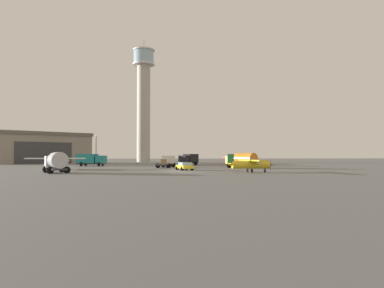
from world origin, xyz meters
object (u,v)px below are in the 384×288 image
Objects in this scene: airplane_yellow at (250,164)px; truck_box_black at (189,159)px; truck_box_teal at (91,159)px; airplane_red at (239,160)px; control_tower at (144,98)px; truck_flatbed_white at (167,162)px; truck_fuel_tanker_orange at (242,160)px; light_post_east at (96,147)px; truck_fuel_tanker_silver at (57,162)px; car_yellow at (185,166)px; airplane_white at (56,162)px.

truck_box_black reaches higher than airplane_yellow.
airplane_red is at bearing 14.74° from truck_box_teal.
truck_flatbed_white is at bearing -83.68° from control_tower.
truck_fuel_tanker_orange is 0.87× the size of light_post_east.
truck_box_teal is (-0.66, 33.02, -0.05)m from truck_fuel_tanker_silver.
control_tower reaches higher than car_yellow.
truck_fuel_tanker_orange reaches higher than truck_box_teal.
airplane_white is 1.14× the size of airplane_red.
control_tower is 57.81m from airplane_red.
light_post_east is at bearing 116.52° from airplane_yellow.
car_yellow is (2.51, -13.82, -0.48)m from truck_flatbed_white.
airplane_red is 12.83m from truck_box_black.
airplane_white reaches higher than truck_box_black.
truck_fuel_tanker_orange is (32.21, -16.22, 0.05)m from truck_box_teal.
light_post_east is (-21.61, 43.67, 4.18)m from car_yellow.
truck_fuel_tanker_silver is 0.88× the size of truck_fuel_tanker_orange.
truck_fuel_tanker_silver is at bearing 7.74° from airplane_red.
control_tower reaches higher than truck_flatbed_white.
truck_box_black is at bearing -55.35° from truck_fuel_tanker_silver.
light_post_east is (-30.84, 52.18, 3.62)m from airplane_yellow.
airplane_yellow reaches higher than truck_flatbed_white.
truck_box_teal is (-23.59, -4.38, 0.01)m from truck_box_black.
airplane_red is at bearing -43.84° from truck_flatbed_white.
airplane_white is 23.63m from car_yellow.
airplane_white is at bearing 63.95° from truck_fuel_tanker_orange.
airplane_red is at bearing 110.70° from truck_box_black.
car_yellow is (22.90, -5.79, -0.69)m from airplane_white.
truck_box_teal is 19.01m from light_post_east.
car_yellow is (19.94, -25.02, -0.88)m from truck_box_teal.
control_tower is at bearing -31.21° from truck_fuel_tanker_silver.
truck_fuel_tanker_orange is at bearing -45.83° from light_post_east.
car_yellow is 0.56× the size of light_post_east.
truck_box_teal reaches higher than airplane_yellow.
airplane_white is 1.41× the size of truck_flatbed_white.
truck_box_teal is at bearing -103.20° from control_tower.
airplane_yellow is 1.04× the size of airplane_red.
truck_fuel_tanker_orange reaches higher than truck_flatbed_white.
light_post_east is at bearing 13.22° from truck_fuel_tanker_orange.
truck_fuel_tanker_silver is 1.36× the size of car_yellow.
truck_flatbed_white is (17.43, -11.20, -0.40)m from truck_box_teal.
airplane_yellow is at bearing -59.41° from light_post_east.
truck_box_black is 0.78× the size of truck_fuel_tanker_orange.
light_post_east is at bearing 178.67° from airplane_white.
airplane_white is 1.46× the size of truck_fuel_tanker_orange.
airplane_yellow is 60.73m from light_post_east.
truck_box_teal is at bearing -36.14° from airplane_red.
truck_fuel_tanker_orange is at bearing 76.00° from airplane_yellow.
car_yellow is at bearing 22.36° from airplane_red.
truck_fuel_tanker_silver is 27.52m from truck_flatbed_white.
airplane_red reaches higher than truck_box_black.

